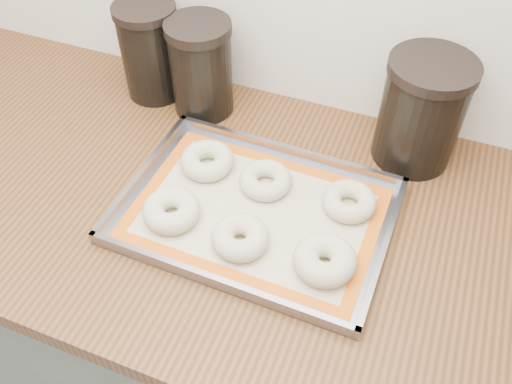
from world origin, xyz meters
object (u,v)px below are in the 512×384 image
at_px(canister_right, 421,112).
at_px(bagel_back_mid, 266,180).
at_px(bagel_back_right, 349,201).
at_px(canister_mid, 201,68).
at_px(baking_tray, 256,213).
at_px(bagel_front_mid, 240,238).
at_px(bagel_front_right, 325,260).
at_px(bagel_front_left, 171,210).
at_px(canister_left, 150,51).
at_px(bagel_back_left, 207,161).

bearing_deg(canister_right, bagel_back_mid, -140.97).
xyz_separation_m(bagel_back_right, canister_mid, (-0.36, 0.17, 0.08)).
distance_m(bagel_back_right, canister_right, 0.21).
distance_m(baking_tray, canister_right, 0.35).
distance_m(baking_tray, bagel_front_mid, 0.07).
distance_m(bagel_front_right, canister_right, 0.34).
height_order(bagel_front_left, canister_mid, canister_mid).
relative_size(bagel_front_mid, canister_right, 0.45).
distance_m(baking_tray, canister_left, 0.43).
bearing_deg(canister_left, bagel_front_left, -57.35).
bearing_deg(bagel_front_left, bagel_back_left, 87.92).
bearing_deg(canister_left, canister_mid, -6.74).
bearing_deg(bagel_front_left, canister_left, 122.65).
xyz_separation_m(bagel_front_right, canister_right, (0.08, 0.32, 0.08)).
bearing_deg(bagel_back_mid, bagel_back_right, 1.90).
xyz_separation_m(bagel_front_left, bagel_front_right, (0.27, -0.00, 0.00)).
xyz_separation_m(baking_tray, canister_mid, (-0.21, 0.24, 0.09)).
relative_size(bagel_back_right, canister_left, 0.47).
bearing_deg(canister_mid, bagel_front_left, -75.20).
height_order(baking_tray, bagel_front_mid, bagel_front_mid).
bearing_deg(baking_tray, bagel_back_mid, 96.44).
xyz_separation_m(bagel_front_mid, canister_mid, (-0.21, 0.31, 0.08)).
bearing_deg(bagel_front_mid, canister_left, 135.71).
distance_m(bagel_front_left, bagel_front_mid, 0.13).
distance_m(bagel_front_left, bagel_back_left, 0.13).
height_order(bagel_front_mid, bagel_back_mid, bagel_front_mid).
bearing_deg(canister_left, bagel_front_right, -33.86).
distance_m(bagel_front_left, bagel_front_right, 0.27).
bearing_deg(bagel_front_right, bagel_back_mid, 138.50).
relative_size(bagel_front_right, bagel_back_right, 1.08).
bearing_deg(canister_left, baking_tray, -37.23).
xyz_separation_m(bagel_front_mid, bagel_back_mid, (-0.01, 0.14, -0.00)).
relative_size(bagel_front_mid, bagel_back_left, 0.95).
relative_size(bagel_front_mid, bagel_back_right, 1.01).
height_order(baking_tray, bagel_front_left, bagel_front_left).
bearing_deg(canister_left, bagel_front_mid, -44.29).
xyz_separation_m(bagel_front_left, bagel_back_right, (0.28, 0.13, -0.00)).
bearing_deg(bagel_back_left, bagel_back_mid, -2.88).
bearing_deg(bagel_back_mid, bagel_front_right, -41.50).
bearing_deg(bagel_front_right, bagel_front_left, 179.10).
bearing_deg(canister_right, bagel_front_left, -138.33).
relative_size(bagel_back_mid, canister_mid, 0.48).
bearing_deg(canister_right, bagel_front_right, -103.97).
distance_m(bagel_front_right, bagel_back_right, 0.14).
relative_size(bagel_front_mid, canister_mid, 0.48).
bearing_deg(bagel_front_mid, bagel_front_right, 2.56).
bearing_deg(bagel_back_mid, baking_tray, -83.56).
bearing_deg(bagel_back_left, baking_tray, -29.88).
xyz_separation_m(bagel_back_mid, bagel_back_right, (0.15, 0.01, 0.00)).
distance_m(baking_tray, bagel_back_mid, 0.07).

